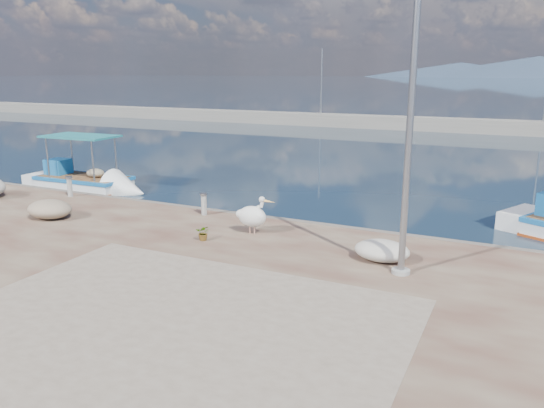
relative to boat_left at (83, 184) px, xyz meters
The scene contains 12 objects.
ground 13.58m from the boat_left, 32.77° to the right, with size 1400.00×1400.00×0.00m, color #162635.
quay_patch 16.17m from the boat_left, 39.81° to the right, with size 9.00×7.00×0.01m, color gray.
breakwater 34.59m from the boat_left, 70.73° to the left, with size 120.00×2.20×7.50m.
mountains 642.91m from the boat_left, 88.59° to the left, with size 370.00×280.00×22.00m.
boat_left is the anchor object (origin of this frame).
pelican 11.91m from the boat_left, 20.89° to the right, with size 1.22×0.64×1.18m.
lamp_post 17.19m from the boat_left, 19.30° to the right, with size 0.44×0.96×7.00m.
bollard_near 9.15m from the boat_left, 19.52° to the right, with size 0.25×0.25×0.76m.
bollard_far 3.86m from the boat_left, 51.97° to the right, with size 0.26×0.26×0.80m.
potted_plant 11.52m from the boat_left, 28.30° to the right, with size 0.41×0.36×0.46m, color #33722D.
net_pile_d 16.00m from the boat_left, 17.79° to the right, with size 1.43×1.07×0.54m, color beige.
net_pile_b 7.03m from the boat_left, 53.52° to the right, with size 1.58×1.23×0.61m, color tan.
Camera 1 is at (6.88, -10.49, 5.26)m, focal length 35.00 mm.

